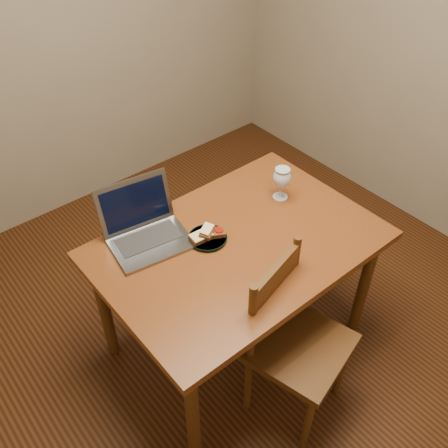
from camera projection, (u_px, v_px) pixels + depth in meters
floor at (233, 319)px, 2.92m from camera, size 3.20×3.20×0.02m
back_wall at (60, 17)px, 2.98m from camera, size 3.20×0.02×2.60m
table at (238, 255)px, 2.38m from camera, size 1.30×0.90×0.74m
chair at (297, 337)px, 2.22m from camera, size 0.51×0.49×0.45m
plate at (208, 238)px, 2.33m from camera, size 0.18×0.18×0.02m
sandwich_cheese at (201, 236)px, 2.31m from camera, size 0.11×0.07×0.03m
sandwich_tomato at (215, 232)px, 2.33m from camera, size 0.12×0.10×0.03m
sandwich_top at (207, 231)px, 2.31m from camera, size 0.10×0.09×0.03m
milk_glass at (281, 183)px, 2.52m from camera, size 0.09×0.09×0.18m
laptop at (144, 225)px, 2.31m from camera, size 0.40×0.38×0.26m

